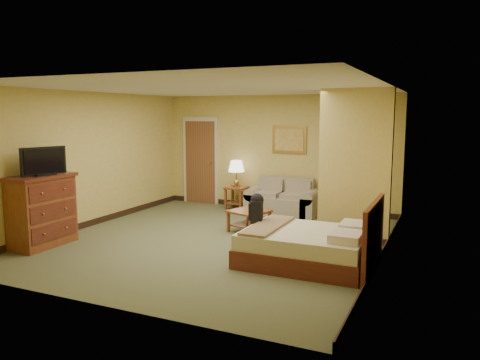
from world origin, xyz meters
The scene contains 17 objects.
floor centered at (0.00, 0.00, 0.00)m, with size 6.00×6.00×0.00m, color #575C3B.
ceiling centered at (0.00, 0.00, 2.60)m, with size 6.00×6.00×0.00m, color white.
back_wall centered at (0.00, 3.00, 1.30)m, with size 5.50×0.02×2.60m, color tan.
left_wall centered at (-2.75, 0.00, 1.30)m, with size 0.02×6.00×2.60m, color tan.
right_wall centered at (2.75, 0.00, 1.30)m, with size 0.02×6.00×2.60m, color tan.
partition centered at (2.15, 0.93, 1.30)m, with size 1.20×0.15×2.60m, color tan.
door centered at (-1.95, 2.96, 1.03)m, with size 0.94×0.16×2.10m.
baseboard centered at (0.00, 2.99, 0.06)m, with size 5.50×0.02×0.12m, color black.
loveseat centered at (0.31, 2.57, 0.25)m, with size 1.55×0.72×0.78m.
side_table centered at (-0.84, 2.65, 0.34)m, with size 0.46×0.46×0.51m.
table_lamp centered at (-0.84, 2.65, 0.98)m, with size 0.37×0.37×0.61m.
coffee_table centered at (0.27, 0.80, 0.29)m, with size 0.81×0.81×0.41m.
wall_picture centered at (0.31, 2.97, 1.60)m, with size 0.79×0.04×0.62m.
dresser centered at (-2.48, -1.46, 0.60)m, with size 0.58×1.11×1.19m.
tv centered at (-2.37, -1.46, 1.41)m, with size 0.27×0.75×0.46m.
bed centered at (1.83, -0.55, 0.27)m, with size 1.89×1.53×0.99m.
backpack centered at (0.89, -0.33, 0.73)m, with size 0.24×0.30×0.46m.
Camera 1 is at (3.61, -6.99, 2.17)m, focal length 35.00 mm.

